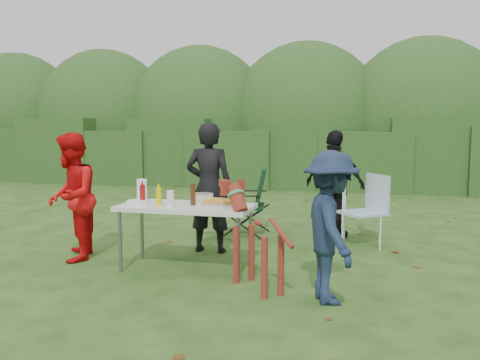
% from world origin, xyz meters
% --- Properties ---
extents(ground, '(80.00, 80.00, 0.00)m').
position_xyz_m(ground, '(0.00, 0.00, 0.00)').
color(ground, '#1E4211').
extents(hedge_row, '(22.00, 1.40, 1.70)m').
position_xyz_m(hedge_row, '(0.00, 8.00, 0.85)').
color(hedge_row, '#23471C').
rests_on(hedge_row, ground).
extents(shrub_backdrop, '(20.00, 2.60, 3.20)m').
position_xyz_m(shrub_backdrop, '(0.00, 9.60, 1.60)').
color(shrub_backdrop, '#3D6628').
rests_on(shrub_backdrop, ground).
extents(folding_table, '(1.50, 0.70, 0.74)m').
position_xyz_m(folding_table, '(-0.17, 0.27, 0.69)').
color(folding_table, silver).
rests_on(folding_table, ground).
extents(person_cook, '(0.62, 0.41, 1.67)m').
position_xyz_m(person_cook, '(-0.17, 1.11, 0.84)').
color(person_cook, black).
rests_on(person_cook, ground).
extents(person_red_jacket, '(0.84, 0.92, 1.55)m').
position_xyz_m(person_red_jacket, '(-1.65, 0.32, 0.77)').
color(person_red_jacket, red).
rests_on(person_red_jacket, ground).
extents(person_black_puffy, '(0.99, 0.73, 1.56)m').
position_xyz_m(person_black_puffy, '(1.33, 2.35, 0.78)').
color(person_black_puffy, black).
rests_on(person_black_puffy, ground).
extents(child, '(0.80, 1.03, 1.41)m').
position_xyz_m(child, '(1.49, -0.39, 0.70)').
color(child, '#172641').
rests_on(child, ground).
extents(dog, '(1.07, 1.07, 1.03)m').
position_xyz_m(dog, '(0.76, -0.20, 0.51)').
color(dog, maroon).
rests_on(dog, ground).
extents(camping_chair, '(0.73, 0.73, 1.01)m').
position_xyz_m(camping_chair, '(0.05, 2.14, 0.51)').
color(camping_chair, black).
rests_on(camping_chair, ground).
extents(lawn_chair, '(0.80, 0.80, 0.97)m').
position_xyz_m(lawn_chair, '(1.73, 1.97, 0.49)').
color(lawn_chair, '#4083C9').
rests_on(lawn_chair, ground).
extents(food_tray, '(0.45, 0.30, 0.02)m').
position_xyz_m(food_tray, '(0.22, 0.42, 0.75)').
color(food_tray, '#B7B7BA').
rests_on(food_tray, folding_table).
extents(focaccia_bread, '(0.40, 0.26, 0.04)m').
position_xyz_m(focaccia_bread, '(0.22, 0.42, 0.78)').
color(focaccia_bread, gold).
rests_on(focaccia_bread, food_tray).
extents(mustard_bottle, '(0.06, 0.06, 0.20)m').
position_xyz_m(mustard_bottle, '(-0.45, 0.15, 0.84)').
color(mustard_bottle, '#FFCB00').
rests_on(mustard_bottle, folding_table).
extents(ketchup_bottle, '(0.06, 0.06, 0.22)m').
position_xyz_m(ketchup_bottle, '(-0.66, 0.19, 0.85)').
color(ketchup_bottle, maroon).
rests_on(ketchup_bottle, folding_table).
extents(beer_bottle, '(0.06, 0.06, 0.24)m').
position_xyz_m(beer_bottle, '(-0.09, 0.28, 0.86)').
color(beer_bottle, '#47230F').
rests_on(beer_bottle, folding_table).
extents(paper_towel_roll, '(0.12, 0.12, 0.26)m').
position_xyz_m(paper_towel_roll, '(-0.77, 0.41, 0.87)').
color(paper_towel_roll, white).
rests_on(paper_towel_roll, folding_table).
extents(cup_stack, '(0.08, 0.08, 0.18)m').
position_xyz_m(cup_stack, '(-0.29, 0.10, 0.83)').
color(cup_stack, white).
rests_on(cup_stack, folding_table).
extents(pasta_bowl, '(0.26, 0.26, 0.10)m').
position_xyz_m(pasta_bowl, '(-0.07, 0.52, 0.79)').
color(pasta_bowl, silver).
rests_on(pasta_bowl, folding_table).
extents(plate_stack, '(0.24, 0.24, 0.05)m').
position_xyz_m(plate_stack, '(-0.71, 0.15, 0.77)').
color(plate_stack, white).
rests_on(plate_stack, folding_table).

